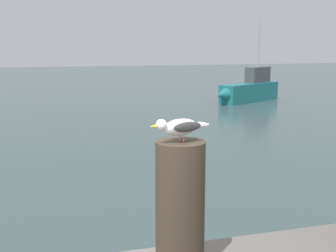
{
  "coord_description": "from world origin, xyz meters",
  "views": [
    {
      "loc": [
        0.05,
        -2.81,
        2.87
      ],
      "look_at": [
        0.9,
        -0.06,
        2.36
      ],
      "focal_mm": 49.17,
      "sensor_mm": 36.0,
      "label": 1
    }
  ],
  "objects": [
    {
      "name": "seagull",
      "position": [
        0.89,
        -0.31,
        2.4
      ],
      "size": [
        0.39,
        0.19,
        0.14
      ],
      "color": "#C66660",
      "rests_on": "mooring_post"
    },
    {
      "name": "mooring_post",
      "position": [
        0.9,
        -0.31,
        1.92
      ],
      "size": [
        0.3,
        0.3,
        0.79
      ],
      "primitive_type": "cylinder",
      "color": "#382D23",
      "rests_on": "harbor_quay"
    },
    {
      "name": "boat_teal",
      "position": [
        10.73,
        18.26,
        0.62
      ],
      "size": [
        4.43,
        2.92,
        4.15
      ],
      "color": "#1E7075",
      "rests_on": "ground_plane"
    }
  ]
}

